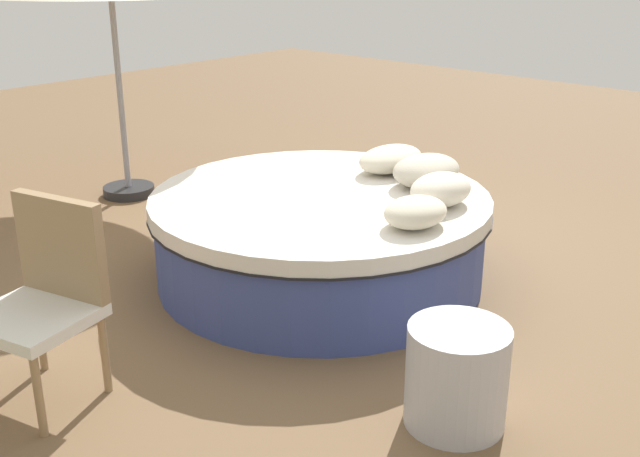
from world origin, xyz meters
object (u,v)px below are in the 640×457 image
object	(u,v)px
patio_chair	(46,288)
side_table	(457,376)
throw_pillow_3	(391,159)
throw_pillow_0	(415,212)
throw_pillow_1	(441,189)
round_bed	(320,236)
throw_pillow_2	(426,170)

from	to	relation	value
patio_chair	side_table	xyz separation A→B (m)	(-1.09, 1.61, -0.32)
patio_chair	throw_pillow_3	bearing A→B (deg)	-105.63
throw_pillow_0	side_table	xyz separation A→B (m)	(0.72, 0.77, -0.42)
throw_pillow_1	throw_pillow_0	bearing A→B (deg)	14.17
round_bed	throw_pillow_1	size ratio (longest dim) A/B	4.92
throw_pillow_2	throw_pillow_3	xyz separation A→B (m)	(-0.11, -0.37, -0.01)
throw_pillow_1	throw_pillow_2	size ratio (longest dim) A/B	0.86
throw_pillow_0	throw_pillow_2	bearing A→B (deg)	-149.58
throw_pillow_0	throw_pillow_1	bearing A→B (deg)	-165.83
round_bed	patio_chair	world-z (taller)	patio_chair
throw_pillow_2	throw_pillow_3	bearing A→B (deg)	-105.88
round_bed	throw_pillow_3	bearing A→B (deg)	178.77
throw_pillow_3	patio_chair	distance (m)	2.60
throw_pillow_1	patio_chair	bearing A→B (deg)	-18.38
throw_pillow_1	patio_chair	world-z (taller)	patio_chair
throw_pillow_1	side_table	bearing A→B (deg)	37.66
throw_pillow_1	throw_pillow_3	world-z (taller)	throw_pillow_1
throw_pillow_0	side_table	world-z (taller)	throw_pillow_0
throw_pillow_1	round_bed	bearing A→B (deg)	-63.56
throw_pillow_2	patio_chair	bearing A→B (deg)	-10.06
throw_pillow_0	patio_chair	world-z (taller)	patio_chair
throw_pillow_3	patio_chair	size ratio (longest dim) A/B	0.56
side_table	throw_pillow_3	bearing A→B (deg)	-134.39
throw_pillow_1	patio_chair	distance (m)	2.34
round_bed	throw_pillow_2	bearing A→B (deg)	147.61
round_bed	patio_chair	xyz separation A→B (m)	(1.88, -0.05, 0.26)
throw_pillow_3	patio_chair	xyz separation A→B (m)	(2.60, -0.07, -0.11)
throw_pillow_3	side_table	distance (m)	2.20
throw_pillow_0	throw_pillow_1	world-z (taller)	throw_pillow_1
round_bed	throw_pillow_3	xyz separation A→B (m)	(-0.72, 0.02, 0.37)
round_bed	throw_pillow_3	size ratio (longest dim) A/B	3.95
throw_pillow_2	throw_pillow_1	bearing A→B (deg)	47.35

